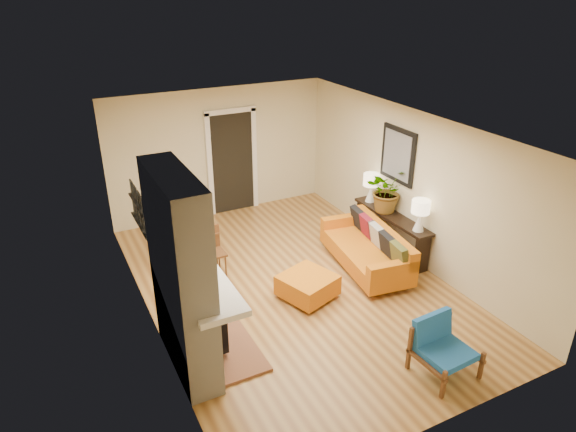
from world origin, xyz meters
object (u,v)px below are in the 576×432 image
(ottoman, at_px, (308,285))
(houseplant, at_px, (386,190))
(lamp_far, at_px, (371,184))
(sofa, at_px, (370,248))
(console_table, at_px, (392,222))
(lamp_near, at_px, (420,212))
(blue_chair, at_px, (441,344))
(dining_table, at_px, (197,233))

(ottoman, bearing_deg, houseplant, 22.21)
(lamp_far, bearing_deg, ottoman, -147.58)
(sofa, distance_m, ottoman, 1.45)
(console_table, height_order, houseplant, houseplant)
(lamp_far, bearing_deg, sofa, -124.28)
(console_table, height_order, lamp_near, lamp_near)
(ottoman, distance_m, lamp_near, 2.21)
(lamp_near, bearing_deg, blue_chair, -122.79)
(ottoman, relative_size, lamp_far, 1.74)
(blue_chair, height_order, dining_table, dining_table)
(ottoman, height_order, lamp_far, lamp_far)
(dining_table, relative_size, console_table, 0.83)
(sofa, height_order, houseplant, houseplant)
(blue_chair, relative_size, console_table, 0.39)
(dining_table, bearing_deg, lamp_near, -31.44)
(dining_table, relative_size, lamp_far, 2.83)
(sofa, height_order, lamp_near, lamp_near)
(ottoman, height_order, console_table, console_table)
(sofa, xyz_separation_m, houseplant, (0.63, 0.47, 0.79))
(sofa, relative_size, lamp_far, 3.82)
(console_table, distance_m, lamp_near, 0.84)
(ottoman, distance_m, console_table, 2.16)
(ottoman, distance_m, dining_table, 2.21)
(blue_chair, xyz_separation_m, console_table, (1.34, 2.77, 0.19))
(dining_table, relative_size, lamp_near, 2.83)
(blue_chair, distance_m, dining_table, 4.42)
(lamp_near, bearing_deg, lamp_far, 90.00)
(houseplant, bearing_deg, sofa, -143.06)
(blue_chair, height_order, lamp_near, lamp_near)
(console_table, height_order, lamp_far, lamp_far)
(sofa, relative_size, lamp_near, 3.82)
(console_table, relative_size, lamp_far, 3.43)
(dining_table, bearing_deg, lamp_far, -10.31)
(lamp_far, xyz_separation_m, houseplant, (-0.01, -0.47, 0.06))
(ottoman, xyz_separation_m, houseplant, (2.03, 0.83, 0.91))
(blue_chair, distance_m, lamp_near, 2.57)
(sofa, distance_m, dining_table, 2.96)
(lamp_far, relative_size, houseplant, 0.67)
(sofa, relative_size, ottoman, 2.19)
(ottoman, relative_size, blue_chair, 1.30)
(sofa, distance_m, blue_chair, 2.60)
(blue_chair, bearing_deg, ottoman, 107.85)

